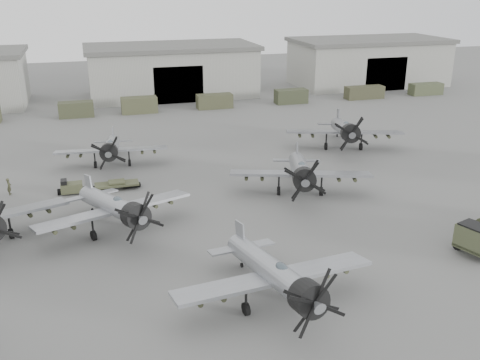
{
  "coord_description": "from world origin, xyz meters",
  "views": [
    {
      "loc": [
        -14.45,
        -31.16,
        19.07
      ],
      "look_at": [
        -2.24,
        11.26,
        2.5
      ],
      "focal_mm": 40.0,
      "sensor_mm": 36.0,
      "label": 1
    }
  ],
  "objects_px": {
    "aircraft_near_1": "(277,275)",
    "aircraft_mid_1": "(115,207)",
    "tug_trailer": "(89,186)",
    "aircraft_far_0": "(111,148)",
    "aircraft_mid_2": "(301,171)",
    "aircraft_far_1": "(345,130)",
    "ground_crew": "(9,186)"
  },
  "relations": [
    {
      "from": "aircraft_far_0",
      "to": "tug_trailer",
      "type": "xyz_separation_m",
      "value": [
        -2.58,
        -6.73,
        -1.64
      ]
    },
    {
      "from": "aircraft_near_1",
      "to": "ground_crew",
      "type": "relative_size",
      "value": 7.89
    },
    {
      "from": "aircraft_mid_2",
      "to": "aircraft_far_1",
      "type": "bearing_deg",
      "value": 67.06
    },
    {
      "from": "aircraft_mid_1",
      "to": "tug_trailer",
      "type": "xyz_separation_m",
      "value": [
        -1.96,
        10.06,
        -1.77
      ]
    },
    {
      "from": "ground_crew",
      "to": "tug_trailer",
      "type": "bearing_deg",
      "value": -100.9
    },
    {
      "from": "aircraft_mid_1",
      "to": "aircraft_far_1",
      "type": "relative_size",
      "value": 0.92
    },
    {
      "from": "aircraft_near_1",
      "to": "aircraft_far_1",
      "type": "height_order",
      "value": "aircraft_far_1"
    },
    {
      "from": "aircraft_far_0",
      "to": "ground_crew",
      "type": "bearing_deg",
      "value": -145.26
    },
    {
      "from": "aircraft_near_1",
      "to": "ground_crew",
      "type": "distance_m",
      "value": 30.46
    },
    {
      "from": "aircraft_mid_1",
      "to": "aircraft_far_0",
      "type": "relative_size",
      "value": 1.05
    },
    {
      "from": "aircraft_mid_2",
      "to": "aircraft_far_1",
      "type": "xyz_separation_m",
      "value": [
        10.42,
        11.92,
        0.09
      ]
    },
    {
      "from": "aircraft_far_0",
      "to": "ground_crew",
      "type": "relative_size",
      "value": 7.35
    },
    {
      "from": "aircraft_mid_2",
      "to": "tug_trailer",
      "type": "height_order",
      "value": "aircraft_mid_2"
    },
    {
      "from": "aircraft_near_1",
      "to": "aircraft_mid_2",
      "type": "height_order",
      "value": "aircraft_mid_2"
    },
    {
      "from": "aircraft_mid_1",
      "to": "ground_crew",
      "type": "bearing_deg",
      "value": 109.35
    },
    {
      "from": "aircraft_near_1",
      "to": "tug_trailer",
      "type": "relative_size",
      "value": 1.78
    },
    {
      "from": "aircraft_far_0",
      "to": "ground_crew",
      "type": "height_order",
      "value": "aircraft_far_0"
    },
    {
      "from": "ground_crew",
      "to": "aircraft_far_0",
      "type": "bearing_deg",
      "value": -61.74
    },
    {
      "from": "aircraft_near_1",
      "to": "aircraft_mid_2",
      "type": "distance_m",
      "value": 18.82
    },
    {
      "from": "aircraft_near_1",
      "to": "tug_trailer",
      "type": "bearing_deg",
      "value": 108.15
    },
    {
      "from": "aircraft_mid_2",
      "to": "tug_trailer",
      "type": "relative_size",
      "value": 1.82
    },
    {
      "from": "aircraft_near_1",
      "to": "aircraft_mid_1",
      "type": "height_order",
      "value": "aircraft_near_1"
    },
    {
      "from": "aircraft_near_1",
      "to": "aircraft_mid_1",
      "type": "bearing_deg",
      "value": 116.86
    },
    {
      "from": "aircraft_near_1",
      "to": "aircraft_far_1",
      "type": "xyz_separation_m",
      "value": [
        18.84,
        28.75,
        0.16
      ]
    },
    {
      "from": "aircraft_mid_2",
      "to": "tug_trailer",
      "type": "bearing_deg",
      "value": 179.48
    },
    {
      "from": "aircraft_far_0",
      "to": "aircraft_near_1",
      "type": "bearing_deg",
      "value": -69.09
    },
    {
      "from": "aircraft_far_1",
      "to": "tug_trailer",
      "type": "distance_m",
      "value": 30.05
    },
    {
      "from": "aircraft_near_1",
      "to": "aircraft_far_0",
      "type": "relative_size",
      "value": 1.07
    },
    {
      "from": "aircraft_far_1",
      "to": "aircraft_far_0",
      "type": "bearing_deg",
      "value": -164.29
    },
    {
      "from": "aircraft_mid_1",
      "to": "aircraft_far_1",
      "type": "height_order",
      "value": "aircraft_far_1"
    },
    {
      "from": "aircraft_mid_1",
      "to": "aircraft_far_1",
      "type": "distance_m",
      "value": 31.6
    },
    {
      "from": "aircraft_near_1",
      "to": "aircraft_far_0",
      "type": "distance_m",
      "value": 31.09
    }
  ]
}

